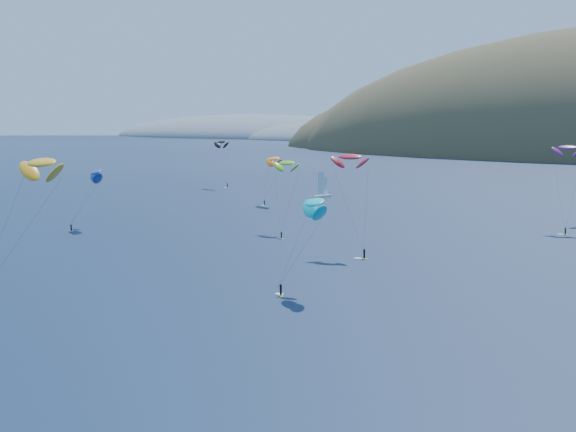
# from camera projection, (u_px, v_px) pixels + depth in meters

# --- Properties ---
(headland) EXTENTS (460.00, 250.00, 60.00)m
(headland) POSITION_uv_depth(u_px,v_px,m) (272.00, 139.00, 951.81)
(headland) COLOR slate
(headland) RESTS_ON ground
(sailboat) EXTENTS (8.27, 7.18, 9.92)m
(sailboat) POSITION_uv_depth(u_px,v_px,m) (322.00, 195.00, 272.78)
(sailboat) COLOR silver
(sailboat) RESTS_ON ground
(kitesurfer_1) EXTENTS (9.58, 10.18, 16.82)m
(kitesurfer_1) POSITION_uv_depth(u_px,v_px,m) (274.00, 159.00, 250.92)
(kitesurfer_1) COLOR #BDF51B
(kitesurfer_1) RESTS_ON ground
(kitesurfer_2) EXTENTS (10.23, 11.63, 24.01)m
(kitesurfer_2) POSITION_uv_depth(u_px,v_px,m) (41.00, 163.00, 118.06)
(kitesurfer_2) COLOR #BDF51B
(kitesurfer_2) RESTS_ON ground
(kitesurfer_3) EXTENTS (10.21, 13.78, 18.58)m
(kitesurfer_3) POSITION_uv_depth(u_px,v_px,m) (287.00, 163.00, 194.39)
(kitesurfer_3) COLOR #BDF51B
(kitesurfer_3) RESTS_ON ground
(kitesurfer_5) EXTENTS (9.28, 11.39, 17.00)m
(kitesurfer_5) POSITION_uv_depth(u_px,v_px,m) (315.00, 202.00, 128.23)
(kitesurfer_5) COLOR #BDF51B
(kitesurfer_5) RESTS_ON ground
(kitesurfer_6) EXTENTS (7.35, 11.51, 22.27)m
(kitesurfer_6) POSITION_uv_depth(u_px,v_px,m) (568.00, 148.00, 196.21)
(kitesurfer_6) COLOR #BDF51B
(kitesurfer_6) RESTS_ON ground
(kitesurfer_9) EXTENTS (10.98, 7.95, 21.96)m
(kitesurfer_9) POSITION_uv_depth(u_px,v_px,m) (350.00, 157.00, 163.22)
(kitesurfer_9) COLOR #BDF51B
(kitesurfer_9) RESTS_ON ground
(kitesurfer_10) EXTENTS (9.88, 14.77, 16.50)m
(kitesurfer_10) POSITION_uv_depth(u_px,v_px,m) (96.00, 172.00, 201.32)
(kitesurfer_10) COLOR #BDF51B
(kitesurfer_10) RESTS_ON ground
(kitesurfer_12) EXTENTS (9.23, 5.86, 19.63)m
(kitesurfer_12) POSITION_uv_depth(u_px,v_px,m) (222.00, 142.00, 308.40)
(kitesurfer_12) COLOR #BDF51B
(kitesurfer_12) RESTS_ON ground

